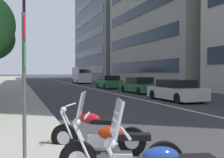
# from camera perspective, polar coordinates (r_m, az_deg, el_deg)

# --- Properties ---
(lane_centre_stripe) EXTENTS (110.00, 0.16, 0.01)m
(lane_centre_stripe) POSITION_cam_1_polar(r_m,az_deg,el_deg) (39.16, -7.80, -1.20)
(lane_centre_stripe) COLOR silver
(lane_centre_stripe) RESTS_ON ground
(motorcycle_by_sign_pole) EXTENTS (0.92, 2.03, 1.48)m
(motorcycle_by_sign_pole) POSITION_cam_1_polar(r_m,az_deg,el_deg) (4.84, 1.40, -15.10)
(motorcycle_by_sign_pole) COLOR black
(motorcycle_by_sign_pole) RESTS_ON ground
(motorcycle_nearest_camera) EXTENTS (1.26, 1.93, 1.09)m
(motorcycle_nearest_camera) POSITION_cam_1_polar(r_m,az_deg,el_deg) (6.27, -3.30, -11.52)
(motorcycle_nearest_camera) COLOR black
(motorcycle_nearest_camera) RESTS_ON ground
(car_approaching_light) EXTENTS (4.44, 1.91, 1.33)m
(car_approaching_light) POSITION_cam_1_polar(r_m,az_deg,el_deg) (17.73, 13.16, -2.43)
(car_approaching_light) COLOR beige
(car_approaching_light) RESTS_ON ground
(car_following_behind) EXTENTS (4.76, 1.97, 1.37)m
(car_following_behind) POSITION_cam_1_polar(r_m,az_deg,el_deg) (23.76, 5.70, -1.40)
(car_following_behind) COLOR #236038
(car_following_behind) RESTS_ON ground
(car_far_down_avenue) EXTENTS (4.36, 1.97, 1.43)m
(car_far_down_avenue) POSITION_cam_1_polar(r_m,az_deg,el_deg) (30.22, -0.65, -0.70)
(car_far_down_avenue) COLOR #236038
(car_far_down_avenue) RESTS_ON ground
(delivery_van_ahead) EXTENTS (5.84, 2.24, 2.59)m
(delivery_van_ahead) POSITION_cam_1_polar(r_m,az_deg,el_deg) (43.65, -6.40, 0.89)
(delivery_van_ahead) COLOR silver
(delivery_van_ahead) RESTS_ON ground
(parking_sign_by_curb) EXTENTS (0.32, 0.06, 2.63)m
(parking_sign_by_curb) POSITION_cam_1_polar(r_m,az_deg,el_deg) (4.65, -17.83, 1.11)
(parking_sign_by_curb) COLOR #47494C
(parking_sign_by_curb) RESTS_ON sidewalk_right_plaza
(street_lamp_with_banners) EXTENTS (1.26, 2.43, 7.81)m
(street_lamp_with_banners) POSITION_cam_1_polar(r_m,az_deg,el_deg) (17.59, -16.70, 11.24)
(street_lamp_with_banners) COLOR #232326
(street_lamp_with_banners) RESTS_ON sidewalk_right_plaza
(office_tower_mid_left) EXTENTS (29.39, 16.53, 28.45)m
(office_tower_mid_left) POSITION_cam_1_polar(r_m,az_deg,el_deg) (70.03, 1.49, 11.68)
(office_tower_mid_left) COLOR slate
(office_tower_mid_left) RESTS_ON ground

